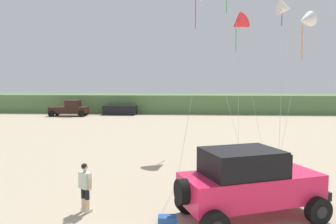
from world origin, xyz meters
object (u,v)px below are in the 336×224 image
(cooler_box, at_px, (167,222))
(kite_pink_ribbon, at_px, (285,9))
(jeep, at_px, (249,182))
(distant_pickup, at_px, (70,109))
(kite_black_sled, at_px, (239,24))
(kite_green_box, at_px, (305,20))
(distant_sedan, at_px, (120,110))
(person_watching, at_px, (85,185))

(cooler_box, height_order, kite_pink_ribbon, kite_pink_ribbon)
(jeep, xyz_separation_m, cooler_box, (-2.53, -0.91, -1.01))
(distant_pickup, bearing_deg, kite_black_sled, -47.95)
(kite_pink_ribbon, bearing_deg, kite_black_sled, 126.30)
(cooler_box, distance_m, kite_pink_ribbon, 13.28)
(kite_black_sled, bearing_deg, distant_pickup, 132.05)
(kite_green_box, bearing_deg, kite_black_sled, 173.82)
(kite_black_sled, relative_size, kite_green_box, 1.00)
(cooler_box, distance_m, distant_sedan, 34.67)
(kite_black_sled, relative_size, kite_pink_ribbon, 1.00)
(person_watching, bearing_deg, cooler_box, -21.25)
(distant_pickup, distance_m, kite_green_box, 30.71)
(distant_pickup, bearing_deg, kite_green_box, -42.98)
(person_watching, distance_m, kite_green_box, 16.12)
(person_watching, distance_m, distant_sedan, 33.00)
(kite_green_box, xyz_separation_m, kite_pink_ribbon, (-1.82, -2.35, 0.21))
(kite_black_sled, height_order, kite_pink_ribbon, kite_pink_ribbon)
(person_watching, height_order, distant_sedan, person_watching)
(distant_pickup, height_order, distant_sedan, distant_pickup)
(kite_green_box, bearing_deg, kite_pink_ribbon, -127.79)
(distant_sedan, bearing_deg, kite_pink_ribbon, -58.18)
(jeep, bearing_deg, distant_sedan, 108.62)
(distant_pickup, distance_m, kite_pink_ribbon, 31.17)
(kite_black_sled, bearing_deg, kite_green_box, -6.18)
(person_watching, relative_size, distant_sedan, 0.40)
(cooler_box, distance_m, kite_black_sled, 14.51)
(kite_pink_ribbon, bearing_deg, distant_sedan, 119.79)
(distant_pickup, relative_size, distant_sedan, 1.11)
(person_watching, xyz_separation_m, kite_pink_ribbon, (8.44, 7.89, 7.26))
(distant_sedan, distance_m, kite_pink_ribbon, 29.37)
(jeep, height_order, kite_pink_ribbon, kite_pink_ribbon)
(jeep, height_order, kite_green_box, kite_green_box)
(person_watching, bearing_deg, distant_pickup, 110.75)
(cooler_box, bearing_deg, distant_sedan, 99.84)
(distant_sedan, bearing_deg, kite_green_box, -52.41)
(jeep, xyz_separation_m, person_watching, (-5.36, 0.19, -0.26))
(cooler_box, height_order, kite_green_box, kite_green_box)
(kite_green_box, distance_m, kite_pink_ribbon, 2.99)
(distant_sedan, relative_size, kite_black_sled, 0.49)
(person_watching, xyz_separation_m, distant_pickup, (-11.60, 30.62, 0.00))
(distant_sedan, xyz_separation_m, kite_pink_ribbon, (14.10, -24.62, 7.60))
(person_watching, relative_size, kite_green_box, 0.19)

